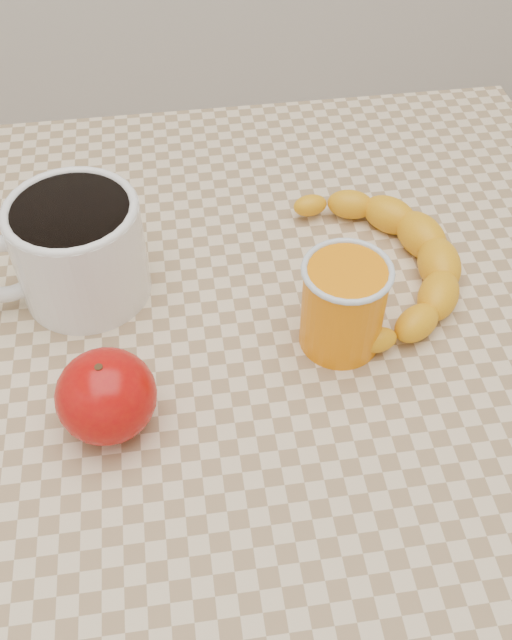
{
  "coord_description": "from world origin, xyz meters",
  "views": [
    {
      "loc": [
        -0.06,
        -0.44,
        1.27
      ],
      "look_at": [
        0.0,
        0.0,
        0.77
      ],
      "focal_mm": 40.0,
      "sensor_mm": 36.0,
      "label": 1
    }
  ],
  "objects": [
    {
      "name": "coffee_mug",
      "position": [
        -0.16,
        0.08,
        0.81
      ],
      "size": [
        0.19,
        0.15,
        0.11
      ],
      "color": "white",
      "rests_on": "table"
    },
    {
      "name": "ground",
      "position": [
        0.0,
        0.0,
        0.0
      ],
      "size": [
        3.0,
        3.0,
        0.0
      ],
      "primitive_type": "plane",
      "color": "tan",
      "rests_on": "ground"
    },
    {
      "name": "table",
      "position": [
        0.0,
        0.0,
        0.66
      ],
      "size": [
        0.8,
        0.8,
        0.75
      ],
      "color": "beige",
      "rests_on": "ground"
    },
    {
      "name": "orange_juice_glass",
      "position": [
        0.08,
        -0.02,
        0.8
      ],
      "size": [
        0.08,
        0.08,
        0.09
      ],
      "color": "orange",
      "rests_on": "table"
    },
    {
      "name": "banana",
      "position": [
        0.14,
        0.06,
        0.77
      ],
      "size": [
        0.22,
        0.29,
        0.04
      ],
      "primitive_type": null,
      "rotation": [
        0.0,
        0.0,
        -0.06
      ],
      "color": "#F8AE16",
      "rests_on": "table"
    },
    {
      "name": "apple",
      "position": [
        -0.14,
        -0.08,
        0.79
      ],
      "size": [
        0.1,
        0.1,
        0.08
      ],
      "color": "#A70508",
      "rests_on": "table"
    }
  ]
}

